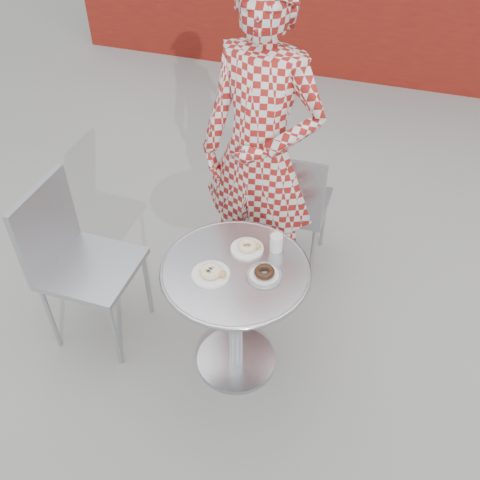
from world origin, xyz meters
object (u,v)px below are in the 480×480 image
(chair_far, at_px, (290,226))
(seated_person, at_px, (261,155))
(chair_left, at_px, (96,292))
(plate_checker, at_px, (264,274))
(plate_far, at_px, (248,247))
(milk_cup, at_px, (276,242))
(bistro_table, at_px, (236,295))
(plate_near, at_px, (211,273))

(chair_far, height_order, seated_person, seated_person)
(chair_left, relative_size, seated_person, 0.51)
(chair_left, xyz_separation_m, plate_checker, (0.93, 0.01, 0.43))
(chair_far, distance_m, plate_far, 0.87)
(seated_person, height_order, milk_cup, seated_person)
(chair_far, bearing_deg, bistro_table, 85.50)
(chair_left, bearing_deg, chair_far, -44.00)
(bistro_table, height_order, milk_cup, milk_cup)
(plate_checker, height_order, milk_cup, milk_cup)
(chair_left, xyz_separation_m, plate_far, (0.81, 0.15, 0.43))
(chair_far, xyz_separation_m, plate_far, (-0.05, -0.74, 0.45))
(plate_far, bearing_deg, bistro_table, -95.31)
(plate_near, height_order, milk_cup, milk_cup)
(plate_far, distance_m, milk_cup, 0.14)
(bistro_table, relative_size, plate_checker, 4.37)
(plate_far, distance_m, plate_near, 0.24)
(bistro_table, relative_size, seated_person, 0.38)
(plate_far, relative_size, plate_checker, 0.97)
(chair_left, distance_m, plate_far, 0.93)
(bistro_table, distance_m, seated_person, 0.74)
(plate_near, bearing_deg, milk_cup, 47.94)
(chair_left, xyz_separation_m, plate_near, (0.70, -0.06, 0.44))
(milk_cup, bearing_deg, plate_far, -162.67)
(plate_far, relative_size, milk_cup, 1.50)
(plate_checker, bearing_deg, bistro_table, 179.45)
(chair_left, distance_m, plate_near, 0.83)
(chair_far, distance_m, plate_checker, 0.99)
(chair_far, xyz_separation_m, seated_person, (-0.14, -0.26, 0.65))
(chair_left, bearing_deg, seated_person, -48.80)
(chair_far, height_order, plate_far, chair_far)
(seated_person, bearing_deg, milk_cup, -52.60)
(plate_checker, bearing_deg, plate_far, 130.91)
(plate_near, height_order, plate_checker, plate_near)
(seated_person, distance_m, milk_cup, 0.52)
(chair_far, relative_size, plate_far, 5.57)
(plate_far, bearing_deg, chair_left, -169.31)
(chair_left, height_order, milk_cup, chair_left)
(seated_person, height_order, plate_near, seated_person)
(seated_person, relative_size, plate_near, 10.65)
(seated_person, bearing_deg, plate_checker, -59.80)
(chair_far, relative_size, plate_near, 5.04)
(chair_far, bearing_deg, seated_person, 61.77)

